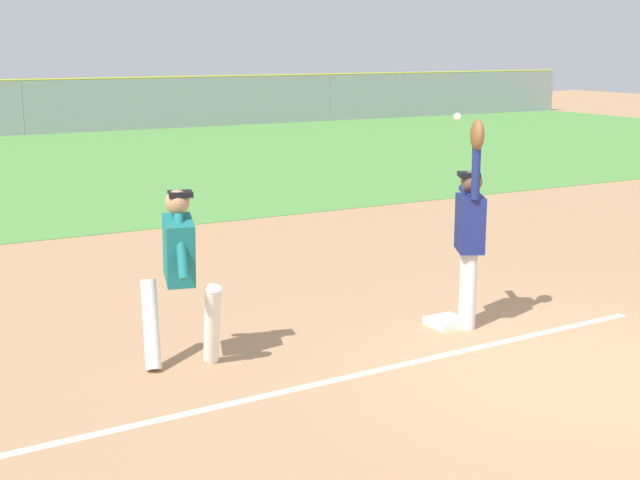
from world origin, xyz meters
name	(u,v)px	position (x,y,z in m)	size (l,w,h in m)	color
ground_plane	(566,369)	(0.00, 0.00, 0.00)	(78.08, 78.08, 0.00)	tan
outfield_grass	(92,164)	(0.00, 16.89, 0.01)	(47.87, 17.31, 0.01)	#549342
chalk_foul_line	(113,430)	(-4.17, 0.75, 0.00)	(12.00, 0.10, 0.01)	white
first_base	(446,322)	(-0.17, 1.65, 0.04)	(0.38, 0.38, 0.08)	white
fielder	(470,227)	(0.00, 1.51, 1.12)	(0.52, 0.84, 2.28)	silver
runner	(179,266)	(-3.16, 1.85, 1.00)	(0.76, 0.84, 1.72)	white
baseball	(457,117)	(-0.41, 1.27, 2.32)	(0.07, 0.07, 0.07)	white
outfield_fence	(22,107)	(0.00, 25.54, 0.95)	(47.95, 0.08, 1.89)	#93999E
parked_car_blue	(117,105)	(4.39, 29.42, 0.67)	(4.54, 2.40, 1.25)	#23389E
parked_car_green	(281,100)	(11.39, 28.68, 0.67)	(4.42, 2.16, 1.25)	#1E6B33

